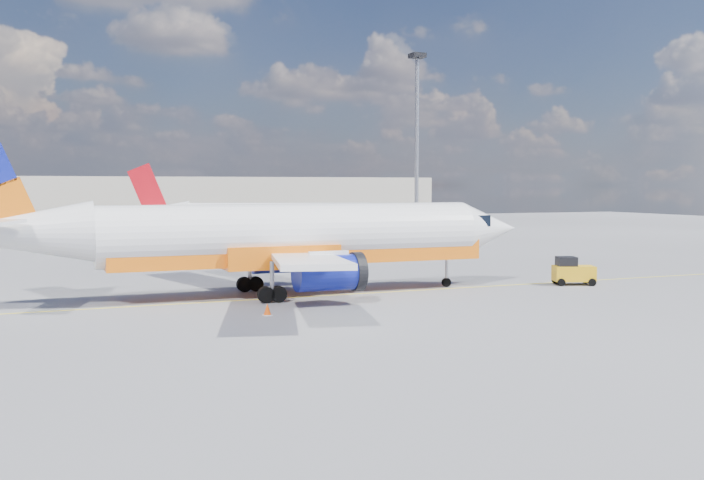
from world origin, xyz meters
name	(u,v)px	position (x,y,z in m)	size (l,w,h in m)	color
ground	(376,300)	(0.00, 0.00, 0.00)	(240.00, 240.00, 0.00)	#5D5D61
taxi_line	(356,294)	(0.00, 3.00, 0.01)	(70.00, 0.15, 0.01)	yellow
terminal_main	(202,204)	(5.00, 75.00, 4.00)	(70.00, 14.00, 8.00)	#BBB2A1
main_jet	(276,238)	(-4.91, 4.00, 3.61)	(35.67, 28.25, 10.82)	white
second_jet	(271,218)	(6.19, 42.65, 3.09)	(30.46, 23.11, 9.26)	white
gse_tug	(572,272)	(15.39, 1.53, 0.91)	(3.06, 2.52, 1.93)	black
traffic_cone	(267,310)	(-7.46, -2.76, 0.31)	(0.45, 0.45, 0.64)	white
floodlight_mast	(417,131)	(21.50, 36.95, 12.86)	(1.57, 1.57, 21.46)	#9C9CA4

